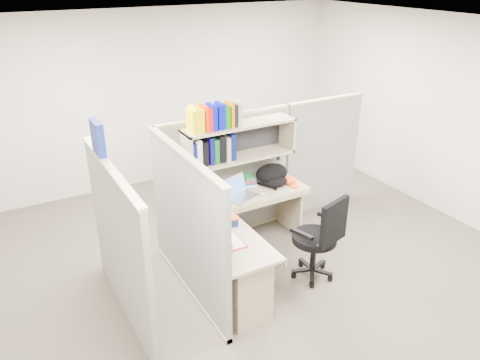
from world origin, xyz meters
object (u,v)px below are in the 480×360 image
desk (243,258)px  laptop (243,188)px  snack_canister (234,221)px  backpack (274,175)px  task_chair (317,250)px

desk → laptop: (0.40, 0.72, 0.42)m
laptop → snack_canister: bearing=-147.3°
snack_canister → backpack: bearing=35.0°
desk → laptop: 0.93m
laptop → task_chair: 1.12m
desk → backpack: 1.34m
desk → task_chair: 0.86m
snack_canister → laptop: bearing=52.4°
snack_canister → task_chair: bearing=-24.9°
laptop → snack_canister: size_ratio=3.35×
backpack → task_chair: 1.15m
task_chair → backpack: bearing=84.9°
desk → backpack: backpack is taller
backpack → snack_canister: bearing=-150.3°
desk → task_chair: (0.84, -0.18, -0.07)m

